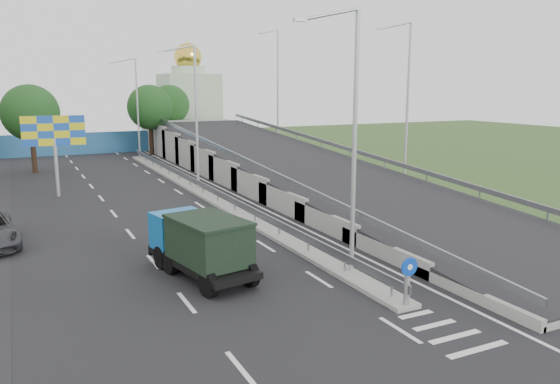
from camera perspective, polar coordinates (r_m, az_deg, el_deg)
ground at (r=17.82m, az=17.58°, el=-14.18°), size 160.00×160.00×0.00m
road_surface at (r=33.43m, az=-10.78°, el=-2.03°), size 26.00×90.00×0.04m
median at (r=38.00m, az=-8.03°, el=-0.23°), size 1.00×44.00×0.20m
overpass_ramp at (r=40.62m, az=2.02°, el=2.96°), size 10.00×50.00×3.50m
median_guardrail at (r=37.88m, az=-8.06°, el=0.74°), size 0.09×44.00×0.71m
sign_bollard at (r=18.92m, az=13.20°, el=-9.06°), size 0.64×0.23×1.67m
lamp_post_near at (r=21.01m, az=7.39°, el=6.49°), size 2.74×0.18×10.08m
lamp_post_mid at (r=39.26m, az=-9.02°, el=8.50°), size 2.74×0.18×10.08m
lamp_post_far at (r=58.66m, az=-14.86°, el=9.06°), size 2.74×0.18×10.08m
blue_wall at (r=64.23m, az=-19.33°, el=4.82°), size 30.00×0.50×2.40m
church at (r=74.66m, az=-9.46°, el=9.23°), size 7.00×7.00×13.80m
billboard at (r=39.70m, az=-22.54°, el=5.48°), size 4.00×0.24×5.50m
tree_left_mid at (r=51.56m, az=-24.64°, el=7.51°), size 4.80×4.80×7.60m
tree_median_far at (r=61.03m, az=-13.45°, el=8.59°), size 4.80×4.80×7.60m
tree_ramp_far at (r=68.77m, az=-11.47°, el=8.91°), size 4.80×4.80×7.60m
dump_truck at (r=21.81m, az=-8.37°, el=-5.23°), size 3.05×5.92×2.48m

